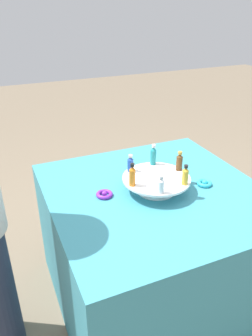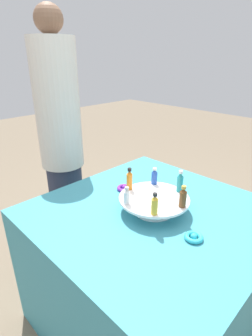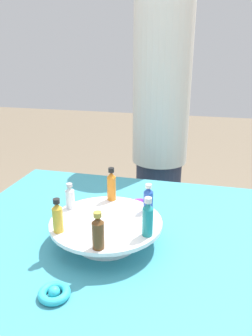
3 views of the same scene
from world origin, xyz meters
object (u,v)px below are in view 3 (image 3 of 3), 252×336
(bottle_brown, at_px, (98,232))
(ribbon_bow_purple, at_px, (140,204))
(bottle_blue, at_px, (148,199))
(bottle_orange, at_px, (111,185))
(bottle_gold, at_px, (58,217))
(display_stand, at_px, (106,227))
(person_figure, at_px, (160,134))
(bottle_teal, at_px, (148,218))
(bottle_clear, at_px, (70,197))
(ribbon_bow_teal, at_px, (54,293))

(bottle_brown, height_order, ribbon_bow_purple, bottle_brown)
(bottle_brown, xyz_separation_m, bottle_blue, (-0.24, 0.09, -0.01))
(bottle_orange, bearing_deg, bottle_blue, 69.51)
(bottle_gold, bearing_deg, display_stand, 129.51)
(display_stand, relative_size, bottle_gold, 3.35)
(bottle_orange, relative_size, person_figure, 0.07)
(display_stand, relative_size, ribbon_bow_purple, 4.11)
(display_stand, xyz_separation_m, bottle_teal, (0.05, 0.14, 0.08))
(bottle_blue, relative_size, bottle_orange, 0.79)
(bottle_orange, distance_m, person_figure, 0.73)
(bottle_gold, relative_size, bottle_teal, 0.89)
(bottle_orange, bearing_deg, display_stand, 9.51)
(ribbon_bow_purple, bearing_deg, bottle_clear, -42.14)
(ribbon_bow_teal, distance_m, ribbon_bow_purple, 0.53)
(display_stand, xyz_separation_m, ribbon_bow_teal, (0.26, -0.05, -0.04))
(bottle_brown, bearing_deg, bottle_gold, -110.49)
(bottle_blue, bearing_deg, ribbon_bow_purple, -160.08)
(bottle_gold, bearing_deg, bottle_teal, 99.51)
(bottle_clear, height_order, person_figure, person_figure)
(bottle_gold, relative_size, bottle_brown, 0.97)
(bottle_brown, bearing_deg, person_figure, 179.33)
(ribbon_bow_teal, bearing_deg, person_figure, 175.54)
(bottle_clear, distance_m, bottle_orange, 0.15)
(display_stand, relative_size, bottle_teal, 2.98)
(bottle_gold, relative_size, bottle_blue, 1.11)
(bottle_gold, height_order, bottle_blue, bottle_gold)
(bottle_brown, height_order, bottle_blue, bottle_brown)
(display_stand, relative_size, ribbon_bow_teal, 4.32)
(bottle_brown, height_order, ribbon_bow_teal, bottle_brown)
(ribbon_bow_teal, xyz_separation_m, person_figure, (-1.13, 0.09, 0.12))
(bottle_clear, relative_size, person_figure, 0.05)
(bottle_clear, distance_m, ribbon_bow_purple, 0.30)
(bottle_teal, height_order, bottle_blue, bottle_teal)
(bottle_gold, height_order, bottle_orange, bottle_orange)
(bottle_clear, distance_m, bottle_blue, 0.25)
(bottle_brown, distance_m, bottle_orange, 0.29)
(bottle_clear, bearing_deg, bottle_orange, 129.51)
(bottle_blue, bearing_deg, person_figure, -174.39)
(bottle_clear, relative_size, bottle_brown, 0.83)
(bottle_teal, bearing_deg, bottle_blue, -170.49)
(bottle_blue, height_order, ribbon_bow_teal, bottle_blue)
(bottle_brown, bearing_deg, display_stand, -170.49)
(bottle_teal, bearing_deg, ribbon_bow_purple, -164.78)
(bottle_brown, distance_m, bottle_teal, 0.15)
(bottle_gold, height_order, bottle_brown, bottle_brown)
(bottle_clear, bearing_deg, person_figure, 168.11)
(bottle_brown, bearing_deg, ribbon_bow_purple, 176.03)
(bottle_blue, bearing_deg, ribbon_bow_teal, -25.04)
(ribbon_bow_teal, bearing_deg, bottle_teal, 137.86)
(bottle_gold, height_order, person_figure, person_figure)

